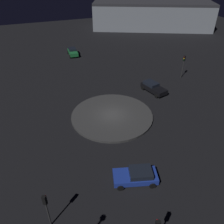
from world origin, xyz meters
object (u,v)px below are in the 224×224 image
object	(u,v)px
car_green	(73,52)
traffic_light_northeast	(184,62)
store_building	(152,15)
traffic_light_southwest	(46,205)
car_black	(153,87)
car_blue	(137,176)

from	to	relation	value
car_green	traffic_light_northeast	world-z (taller)	traffic_light_northeast
store_building	traffic_light_southwest	bearing A→B (deg)	78.75
car_black	traffic_light_northeast	bearing A→B (deg)	96.91
car_blue	store_building	distance (m)	58.57
car_blue	store_building	bearing A→B (deg)	-104.33
car_blue	traffic_light_southwest	xyz separation A→B (m)	(-8.37, -1.53, 1.93)
car_blue	car_black	distance (m)	18.26
car_green	car_black	size ratio (longest dim) A/B	0.84
car_blue	store_building	world-z (taller)	store_building
car_green	traffic_light_northeast	xyz separation A→B (m)	(15.74, -18.08, 2.13)
traffic_light_northeast	store_building	bearing A→B (deg)	-133.36
traffic_light_northeast	traffic_light_southwest	size ratio (longest dim) A/B	1.10
car_blue	traffic_light_northeast	xyz separation A→B (m)	(17.53, 17.86, 2.19)
car_black	traffic_light_southwest	size ratio (longest dim) A/B	1.27
car_black	car_blue	bearing A→B (deg)	-48.08
car_green	traffic_light_southwest	bearing A→B (deg)	-12.94
car_green	store_building	world-z (taller)	store_building
car_green	traffic_light_southwest	world-z (taller)	traffic_light_southwest
car_black	traffic_light_southwest	bearing A→B (deg)	-62.13
car_green	store_building	bearing A→B (deg)	120.20
car_black	traffic_light_northeast	xyz separation A→B (m)	(7.27, 2.76, 2.15)
car_green	traffic_light_southwest	distance (m)	38.87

